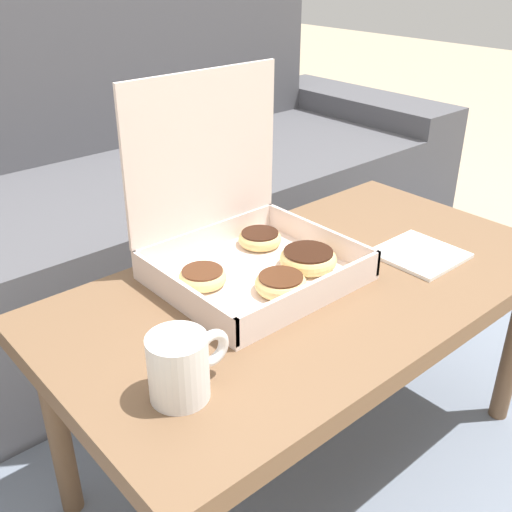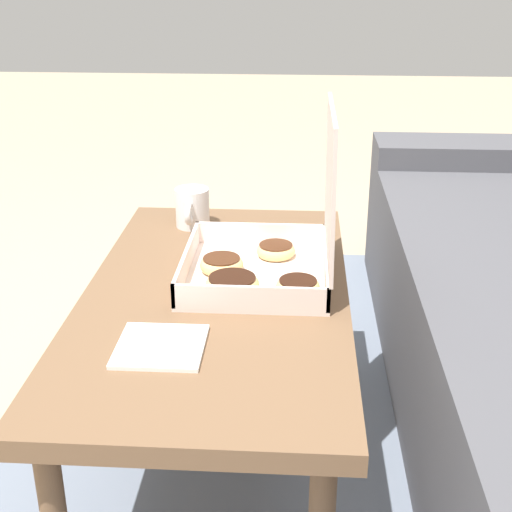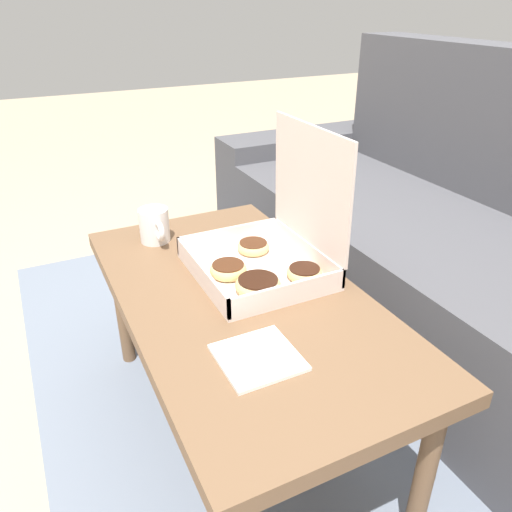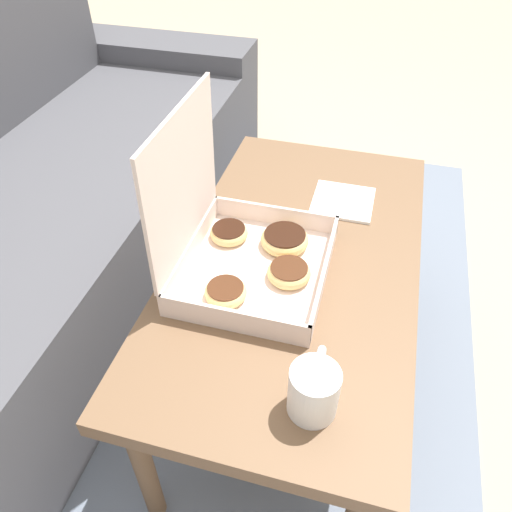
% 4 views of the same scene
% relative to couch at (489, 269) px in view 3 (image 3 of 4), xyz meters
% --- Properties ---
extents(ground_plane, '(12.00, 12.00, 0.00)m').
position_rel_couch_xyz_m(ground_plane, '(0.00, -0.83, -0.32)').
color(ground_plane, tan).
extents(area_rug, '(2.65, 1.86, 0.01)m').
position_rel_couch_xyz_m(area_rug, '(0.00, -0.53, -0.32)').
color(area_rug, slate).
rests_on(area_rug, ground_plane).
extents(couch, '(2.53, 0.84, 0.99)m').
position_rel_couch_xyz_m(couch, '(0.00, 0.00, 0.00)').
color(couch, '#4C4C51').
rests_on(couch, ground_plane).
extents(coffee_table, '(1.05, 0.56, 0.48)m').
position_rel_couch_xyz_m(coffee_table, '(0.00, -0.92, 0.11)').
color(coffee_table, brown).
rests_on(coffee_table, ground_plane).
extents(pastry_box, '(0.36, 0.32, 0.38)m').
position_rel_couch_xyz_m(pastry_box, '(-0.06, -0.80, 0.22)').
color(pastry_box, silver).
rests_on(pastry_box, coffee_table).
extents(coffee_mug, '(0.13, 0.09, 0.10)m').
position_rel_couch_xyz_m(coffee_mug, '(-0.38, -1.02, 0.21)').
color(coffee_mug, white).
rests_on(coffee_mug, coffee_table).
extents(napkin_stack, '(0.16, 0.16, 0.01)m').
position_rel_couch_xyz_m(napkin_stack, '(0.25, -0.99, 0.16)').
color(napkin_stack, white).
rests_on(napkin_stack, coffee_table).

